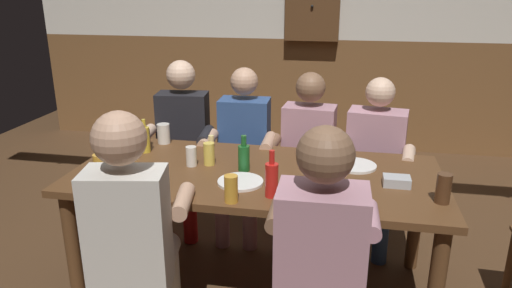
# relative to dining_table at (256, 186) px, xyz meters

# --- Properties ---
(ground_plane) EXTENTS (7.36, 7.36, 0.00)m
(ground_plane) POSITION_rel_dining_table_xyz_m (0.00, 0.04, -0.65)
(ground_plane) COLOR #4C331E
(back_wall_wainscot) EXTENTS (6.13, 0.12, 1.19)m
(back_wall_wainscot) POSITION_rel_dining_table_xyz_m (0.00, 2.79, -0.06)
(back_wall_wainscot) COLOR brown
(back_wall_wainscot) RESTS_ON ground_plane
(dining_table) EXTENTS (2.07, 0.93, 0.74)m
(dining_table) POSITION_rel_dining_table_xyz_m (0.00, 0.00, 0.00)
(dining_table) COLOR brown
(dining_table) RESTS_ON ground_plane
(person_0) EXTENTS (0.53, 0.54, 1.24)m
(person_0) POSITION_rel_dining_table_xyz_m (-0.69, 0.69, 0.02)
(person_0) COLOR black
(person_0) RESTS_ON ground_plane
(person_1) EXTENTS (0.50, 0.53, 1.20)m
(person_1) POSITION_rel_dining_table_xyz_m (-0.23, 0.69, 0.00)
(person_1) COLOR #2D4C84
(person_1) RESTS_ON ground_plane
(person_2) EXTENTS (0.52, 0.53, 1.19)m
(person_2) POSITION_rel_dining_table_xyz_m (0.23, 0.69, -0.00)
(person_2) COLOR #B78493
(person_2) RESTS_ON ground_plane
(person_3) EXTENTS (0.56, 0.57, 1.17)m
(person_3) POSITION_rel_dining_table_xyz_m (0.69, 0.69, -0.01)
(person_3) COLOR #B78493
(person_3) RESTS_ON ground_plane
(person_4) EXTENTS (0.53, 0.56, 1.27)m
(person_4) POSITION_rel_dining_table_xyz_m (-0.43, -0.69, 0.05)
(person_4) COLOR silver
(person_4) RESTS_ON ground_plane
(person_5) EXTENTS (0.50, 0.53, 1.26)m
(person_5) POSITION_rel_dining_table_xyz_m (0.41, -0.71, 0.04)
(person_5) COLOR #B78493
(person_5) RESTS_ON ground_plane
(table_candle) EXTENTS (0.04, 0.04, 0.08)m
(table_candle) POSITION_rel_dining_table_xyz_m (-0.37, 0.36, 0.13)
(table_candle) COLOR #F9E08C
(table_candle) RESTS_ON dining_table
(condiment_caddy) EXTENTS (0.14, 0.10, 0.05)m
(condiment_caddy) POSITION_rel_dining_table_xyz_m (0.76, -0.05, 0.12)
(condiment_caddy) COLOR #B2B7BC
(condiment_caddy) RESTS_ON dining_table
(plate_0) EXTENTS (0.24, 0.24, 0.01)m
(plate_0) POSITION_rel_dining_table_xyz_m (0.55, 0.19, 0.10)
(plate_0) COLOR white
(plate_0) RESTS_ON dining_table
(plate_1) EXTENTS (0.25, 0.25, 0.01)m
(plate_1) POSITION_rel_dining_table_xyz_m (-0.05, -0.17, 0.10)
(plate_1) COLOR white
(plate_1) RESTS_ON dining_table
(bottle_0) EXTENTS (0.07, 0.07, 0.21)m
(bottle_0) POSITION_rel_dining_table_xyz_m (-0.07, 0.01, 0.17)
(bottle_0) COLOR #195923
(bottle_0) RESTS_ON dining_table
(bottle_1) EXTENTS (0.07, 0.07, 0.24)m
(bottle_1) POSITION_rel_dining_table_xyz_m (0.14, -0.31, 0.18)
(bottle_1) COLOR red
(bottle_1) RESTS_ON dining_table
(bottle_2) EXTENTS (0.06, 0.06, 0.21)m
(bottle_2) POSITION_rel_dining_table_xyz_m (-0.75, 0.20, 0.18)
(bottle_2) COLOR gold
(bottle_2) RESTS_ON dining_table
(pint_glass_0) EXTENTS (0.08, 0.08, 0.11)m
(pint_glass_0) POSITION_rel_dining_table_xyz_m (-0.84, -0.19, 0.15)
(pint_glass_0) COLOR gold
(pint_glass_0) RESTS_ON dining_table
(pint_glass_1) EXTENTS (0.08, 0.08, 0.13)m
(pint_glass_1) POSITION_rel_dining_table_xyz_m (-0.70, 0.39, 0.16)
(pint_glass_1) COLOR white
(pint_glass_1) RESTS_ON dining_table
(pint_glass_2) EXTENTS (0.06, 0.06, 0.11)m
(pint_glass_2) POSITION_rel_dining_table_xyz_m (-0.92, 0.06, 0.15)
(pint_glass_2) COLOR white
(pint_glass_2) RESTS_ON dining_table
(pint_glass_3) EXTENTS (0.07, 0.07, 0.15)m
(pint_glass_3) POSITION_rel_dining_table_xyz_m (0.96, -0.22, 0.17)
(pint_glass_3) COLOR #4C2D19
(pint_glass_3) RESTS_ON dining_table
(pint_glass_4) EXTENTS (0.08, 0.08, 0.10)m
(pint_glass_4) POSITION_rel_dining_table_xyz_m (-0.78, 0.06, 0.14)
(pint_glass_4) COLOR #E5C64C
(pint_glass_4) RESTS_ON dining_table
(pint_glass_5) EXTENTS (0.06, 0.06, 0.12)m
(pint_glass_5) POSITION_rel_dining_table_xyz_m (-0.39, 0.02, 0.15)
(pint_glass_5) COLOR white
(pint_glass_5) RESTS_ON dining_table
(pint_glass_6) EXTENTS (0.07, 0.07, 0.12)m
(pint_glass_6) POSITION_rel_dining_table_xyz_m (-0.79, 0.29, 0.15)
(pint_glass_6) COLOR #4C2D19
(pint_glass_6) RESTS_ON dining_table
(pint_glass_7) EXTENTS (0.07, 0.07, 0.14)m
(pint_glass_7) POSITION_rel_dining_table_xyz_m (-0.04, -0.41, 0.16)
(pint_glass_7) COLOR gold
(pint_glass_7) RESTS_ON dining_table
(pint_glass_8) EXTENTS (0.06, 0.06, 0.13)m
(pint_glass_8) POSITION_rel_dining_table_xyz_m (-0.29, 0.06, 0.16)
(pint_glass_8) COLOR #E5C64C
(pint_glass_8) RESTS_ON dining_table
(wall_dart_cabinet) EXTENTS (0.56, 0.15, 0.70)m
(wall_dart_cabinet) POSITION_rel_dining_table_xyz_m (0.08, 2.66, 0.89)
(wall_dart_cabinet) COLOR brown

